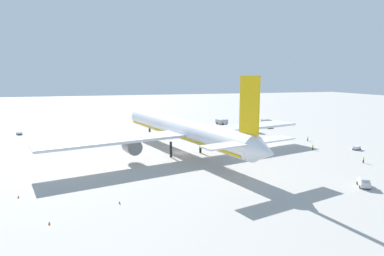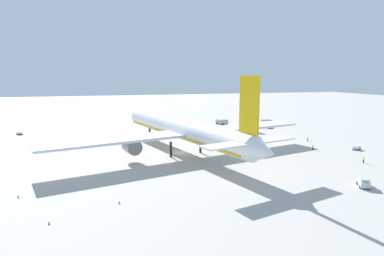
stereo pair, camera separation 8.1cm
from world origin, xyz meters
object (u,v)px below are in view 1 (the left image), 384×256
Objects in this scene: baggage_cart_0 at (357,148)px; traffic_cone_1 at (245,127)px; ground_worker_0 at (363,160)px; ground_worker_1 at (313,147)px; ground_worker_2 at (308,139)px; airliner at (183,130)px; service_truck_0 at (266,122)px; baggage_cart_2 at (270,128)px; baggage_cart_1 at (19,133)px; service_truck_1 at (253,129)px; service_truck_4 at (222,122)px; traffic_cone_0 at (18,196)px; traffic_cone_3 at (49,223)px; service_truck_3 at (184,122)px; service_van at (364,182)px; traffic_cone_2 at (119,202)px.

baggage_cart_0 is 52.58m from traffic_cone_1.
ground_worker_0 is 0.95× the size of ground_worker_1.
baggage_cart_0 is at bearing -159.85° from ground_worker_2.
airliner is 47.03× the size of ground_worker_2.
service_truck_0 is 1.67× the size of baggage_cart_2.
service_truck_1 is at bearing -103.26° from baggage_cart_1.
service_truck_4 is at bearing 28.13° from traffic_cone_1.
baggage_cart_1 is at bearing 86.51° from service_truck_0.
ground_worker_0 reaches higher than baggage_cart_1.
service_truck_4 is 86.87m from baggage_cart_1.
traffic_cone_0 is at bearing 125.13° from service_truck_1.
ground_worker_1 is 79.89m from traffic_cone_3.
baggage_cart_2 is at bearing -5.01° from ground_worker_0.
baggage_cart_0 reaches higher than baggage_cart_2.
traffic_cone_1 is (65.92, -78.73, 0.00)m from traffic_cone_0.
ground_worker_1 is at bearing -157.50° from service_truck_3.
service_truck_1 is at bearing -45.64° from traffic_cone_3.
service_van is 2.65× the size of ground_worker_1.
service_truck_3 is 11.57× the size of traffic_cone_3.
traffic_cone_0 is at bearing -169.10° from baggage_cart_1.
ground_worker_1 reaches higher than traffic_cone_3.
baggage_cart_2 is (34.53, -48.84, -6.99)m from airliner.
service_truck_0 reaches higher than service_truck_1.
ground_worker_2 is at bearing -22.51° from service_van.
baggage_cart_2 is at bearing 162.17° from service_truck_0.
ground_worker_0 reaches higher than traffic_cone_3.
service_van is (-94.41, -14.01, -0.31)m from service_truck_3.
ground_worker_2 is (45.47, -18.84, -0.15)m from service_van.
traffic_cone_3 is (-91.81, 65.19, -1.13)m from service_truck_4.
baggage_cart_0 is at bearing -164.00° from traffic_cone_1.
traffic_cone_1 is (40.14, -39.35, -6.99)m from airliner.
baggage_cart_2 is at bearing -55.64° from traffic_cone_0.
traffic_cone_1 is at bearing -121.47° from service_truck_3.
service_truck_4 is at bearing -35.38° from traffic_cone_3.
ground_worker_0 is at bearing -172.58° from service_truck_1.
traffic_cone_3 is (-39.73, 32.23, -6.99)m from airliner.
service_van is 8.20× the size of traffic_cone_3.
airliner is 46.73m from service_truck_1.
service_van is at bearing 177.47° from service_truck_4.
ground_worker_2 is 35.01m from traffic_cone_1.
baggage_cart_1 is 93.66m from traffic_cone_1.
ground_worker_1 is 3.09× the size of traffic_cone_2.
baggage_cart_0 reaches higher than traffic_cone_3.
traffic_cone_2 and traffic_cone_3 have the same top height.
service_truck_4 is at bearing -32.03° from traffic_cone_2.
service_truck_1 is at bearing 135.84° from service_truck_0.
ground_worker_0 is at bearing 172.30° from ground_worker_2.
airliner is 49.20m from service_van.
baggage_cart_0 is (28.91, -24.92, -0.38)m from service_van.
service_truck_0 is at bearing -52.92° from traffic_cone_0.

